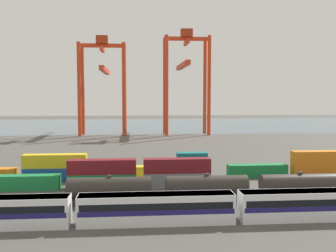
# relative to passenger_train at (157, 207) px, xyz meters

# --- Properties ---
(ground_plane) EXTENTS (420.00, 420.00, 0.00)m
(ground_plane) POSITION_rel_passenger_train_xyz_m (-1.17, 63.94, -2.14)
(ground_plane) COLOR #4C4944
(harbour_water) EXTENTS (400.00, 110.00, 0.01)m
(harbour_water) POSITION_rel_passenger_train_xyz_m (-1.17, 170.22, -2.14)
(harbour_water) COLOR #475B6B
(harbour_water) RESTS_ON ground_plane
(passenger_train) EXTENTS (62.32, 3.14, 3.90)m
(passenger_train) POSITION_rel_passenger_train_xyz_m (0.00, 0.00, 0.00)
(passenger_train) COLOR silver
(passenger_train) RESTS_ON ground_plane
(freight_tank_row) EXTENTS (72.90, 3.00, 4.46)m
(freight_tank_row) POSITION_rel_passenger_train_xyz_m (23.44, 9.80, -0.02)
(freight_tank_row) COLOR #232326
(freight_tank_row) RESTS_ON ground_plane
(shipping_container_1) EXTENTS (12.10, 2.44, 2.60)m
(shipping_container_1) POSITION_rel_passenger_train_xyz_m (-22.07, 20.04, -0.84)
(shipping_container_1) COLOR #197538
(shipping_container_1) RESTS_ON ground_plane
(shipping_container_2) EXTENTS (12.10, 2.44, 2.60)m
(shipping_container_2) POSITION_rel_passenger_train_xyz_m (-8.63, 20.04, -0.84)
(shipping_container_2) COLOR #197538
(shipping_container_2) RESTS_ON ground_plane
(shipping_container_3) EXTENTS (12.10, 2.44, 2.60)m
(shipping_container_3) POSITION_rel_passenger_train_xyz_m (-8.63, 20.04, 1.76)
(shipping_container_3) COLOR maroon
(shipping_container_3) RESTS_ON shipping_container_2
(shipping_container_4) EXTENTS (12.10, 2.44, 2.60)m
(shipping_container_4) POSITION_rel_passenger_train_xyz_m (4.81, 20.04, -0.84)
(shipping_container_4) COLOR slate
(shipping_container_4) RESTS_ON ground_plane
(shipping_container_5) EXTENTS (12.10, 2.44, 2.60)m
(shipping_container_5) POSITION_rel_passenger_train_xyz_m (4.81, 20.04, 1.76)
(shipping_container_5) COLOR maroon
(shipping_container_5) RESTS_ON shipping_container_4
(shipping_container_7) EXTENTS (12.10, 2.44, 2.60)m
(shipping_container_7) POSITION_rel_passenger_train_xyz_m (-18.25, 27.01, -0.84)
(shipping_container_7) COLOR #1C4299
(shipping_container_7) RESTS_ON ground_plane
(shipping_container_8) EXTENTS (12.10, 2.44, 2.60)m
(shipping_container_8) POSITION_rel_passenger_train_xyz_m (-18.25, 27.01, 1.76)
(shipping_container_8) COLOR gold
(shipping_container_8) RESTS_ON shipping_container_7
(shipping_container_9) EXTENTS (12.10, 2.44, 2.60)m
(shipping_container_9) POSITION_rel_passenger_train_xyz_m (-4.85, 27.01, -0.84)
(shipping_container_9) COLOR gold
(shipping_container_9) RESTS_ON ground_plane
(shipping_container_10) EXTENTS (6.04, 2.44, 2.60)m
(shipping_container_10) POSITION_rel_passenger_train_xyz_m (8.55, 27.01, -0.84)
(shipping_container_10) COLOR #197538
(shipping_container_10) RESTS_ON ground_plane
(shipping_container_11) EXTENTS (6.04, 2.44, 2.60)m
(shipping_container_11) POSITION_rel_passenger_train_xyz_m (8.55, 27.01, 1.76)
(shipping_container_11) COLOR #146066
(shipping_container_11) RESTS_ON shipping_container_10
(shipping_container_12) EXTENTS (12.10, 2.44, 2.60)m
(shipping_container_12) POSITION_rel_passenger_train_xyz_m (21.96, 27.01, -0.84)
(shipping_container_12) COLOR #197538
(shipping_container_12) RESTS_ON ground_plane
(shipping_container_13) EXTENTS (12.10, 2.44, 2.60)m
(shipping_container_13) POSITION_rel_passenger_train_xyz_m (35.36, 27.01, -0.84)
(shipping_container_13) COLOR orange
(shipping_container_13) RESTS_ON ground_plane
(shipping_container_14) EXTENTS (12.10, 2.44, 2.60)m
(shipping_container_14) POSITION_rel_passenger_train_xyz_m (35.36, 27.01, 1.76)
(shipping_container_14) COLOR orange
(shipping_container_14) RESTS_ON shipping_container_13
(gantry_crane_west) EXTENTS (19.56, 38.06, 41.24)m
(gantry_crane_west) POSITION_rel_passenger_train_xyz_m (-16.20, 119.23, 22.82)
(gantry_crane_west) COLOR red
(gantry_crane_west) RESTS_ON ground_plane
(gantry_crane_central) EXTENTS (19.35, 38.06, 44.46)m
(gantry_crane_central) POSITION_rel_passenger_train_xyz_m (19.12, 119.13, 24.64)
(gantry_crane_central) COLOR red
(gantry_crane_central) RESTS_ON ground_plane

